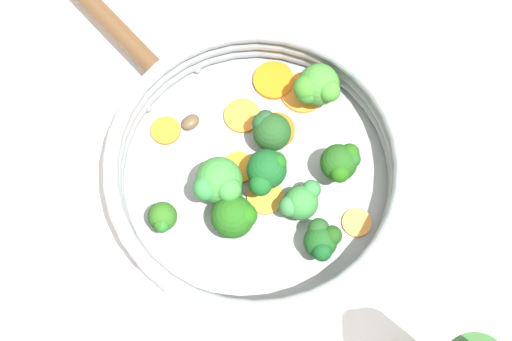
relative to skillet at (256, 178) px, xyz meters
name	(u,v)px	position (x,y,z in m)	size (l,w,h in m)	color
ground_plane	(256,180)	(0.00, 0.00, -0.01)	(4.00, 4.00, 0.00)	white
skillet	(256,178)	(0.00, 0.00, 0.00)	(0.28, 0.28, 0.01)	#939699
skillet_rim_wall	(256,168)	(0.00, 0.00, 0.03)	(0.30, 0.30, 0.05)	#8F949B
skillet_handle	(115,27)	(0.21, -0.09, 0.02)	(0.02, 0.02, 0.17)	brown
skillet_rivet_left	(197,69)	(0.10, -0.08, 0.01)	(0.01, 0.01, 0.01)	#97959B
skillet_rivet_right	(148,108)	(0.13, -0.02, 0.01)	(0.01, 0.01, 0.01)	#979498
carrot_slice_0	(166,131)	(0.10, -0.01, 0.01)	(0.03, 0.03, 0.00)	orange
carrot_slice_1	(274,80)	(0.03, -0.10, 0.01)	(0.04, 0.04, 0.01)	orange
carrot_slice_2	(242,116)	(0.04, -0.05, 0.01)	(0.04, 0.04, 0.00)	orange
carrot_slice_3	(238,168)	(0.02, 0.00, 0.01)	(0.03, 0.03, 0.00)	orange
carrot_slice_4	(303,93)	(-0.01, -0.10, 0.01)	(0.05, 0.05, 0.00)	orange
carrot_slice_5	(357,223)	(-0.11, 0.01, 0.01)	(0.03, 0.03, 0.00)	#F4903E
carrot_slice_6	(275,130)	(0.00, -0.05, 0.01)	(0.04, 0.04, 0.01)	orange
carrot_slice_7	(265,197)	(-0.02, 0.02, 0.01)	(0.04, 0.04, 0.00)	gold
broccoli_floret_0	(233,213)	(0.00, 0.05, 0.04)	(0.05, 0.05, 0.05)	#6C964B
broccoli_floret_1	(219,182)	(0.03, 0.03, 0.04)	(0.05, 0.05, 0.06)	#6C9956
broccoli_floret_2	(316,87)	(-0.02, -0.10, 0.04)	(0.05, 0.05, 0.05)	#6FA24F
broccoli_floret_3	(270,130)	(0.00, -0.04, 0.04)	(0.04, 0.04, 0.05)	#638944
broccoli_floret_4	(341,163)	(-0.07, -0.04, 0.04)	(0.04, 0.04, 0.05)	#86A564
broccoli_floret_5	(322,240)	(-0.09, 0.04, 0.03)	(0.03, 0.04, 0.04)	#799355
broccoli_floret_6	(162,218)	(0.06, 0.08, 0.03)	(0.03, 0.03, 0.04)	#8CAA62
broccoli_floret_7	(300,202)	(-0.05, 0.02, 0.03)	(0.04, 0.04, 0.04)	#83B46B
broccoli_floret_8	(266,172)	(-0.01, 0.00, 0.04)	(0.04, 0.05, 0.05)	#7B9F5C
mushroom_piece_0	(191,122)	(0.08, -0.02, 0.01)	(0.02, 0.02, 0.01)	brown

